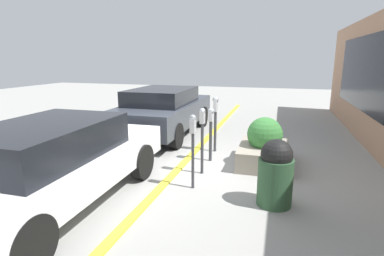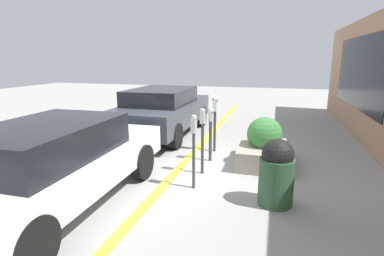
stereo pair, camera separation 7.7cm
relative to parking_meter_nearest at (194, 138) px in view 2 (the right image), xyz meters
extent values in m
plane|color=#999993|center=(1.20, 0.51, -0.99)|extent=(40.00, 40.00, 0.00)
cube|color=gold|center=(1.20, 0.59, -0.97)|extent=(19.00, 0.16, 0.04)
cube|color=black|center=(5.48, -3.88, 1.03)|extent=(5.70, 0.02, 2.21)
cylinder|color=#38383D|center=(0.00, 0.00, -0.44)|extent=(0.06, 0.06, 1.10)
cube|color=silver|center=(0.00, 0.00, 0.25)|extent=(0.14, 0.09, 0.28)
sphere|color=gray|center=(0.00, 0.00, 0.39)|extent=(0.12, 0.12, 0.12)
cylinder|color=#38383D|center=(0.79, 0.02, -0.44)|extent=(0.06, 0.06, 1.12)
cube|color=silver|center=(0.79, 0.02, 0.25)|extent=(0.15, 0.09, 0.26)
sphere|color=gray|center=(0.79, 0.02, 0.39)|extent=(0.13, 0.13, 0.13)
cylinder|color=#38383D|center=(1.65, 0.04, -0.50)|extent=(0.07, 0.07, 1.00)
cube|color=silver|center=(1.65, 0.04, 0.12)|extent=(0.18, 0.09, 0.24)
sphere|color=gray|center=(1.65, 0.04, 0.24)|extent=(0.16, 0.16, 0.16)
cylinder|color=#38383D|center=(2.43, 0.09, -0.45)|extent=(0.07, 0.07, 1.09)
cube|color=silver|center=(2.43, 0.09, 0.25)|extent=(0.19, 0.09, 0.31)
sphere|color=gray|center=(2.43, 0.09, 0.41)|extent=(0.16, 0.16, 0.16)
cube|color=gray|center=(1.76, -1.23, -0.76)|extent=(1.63, 1.13, 0.46)
sphere|color=#387A38|center=(1.76, -1.23, -0.27)|extent=(0.82, 0.82, 0.82)
cube|color=silver|center=(-1.32, 1.98, -0.35)|extent=(4.79, 1.89, 0.56)
cube|color=black|center=(-1.51, 1.98, 0.20)|extent=(2.50, 1.63, 0.55)
cylinder|color=black|center=(0.16, 1.14, -0.63)|extent=(0.73, 0.22, 0.73)
cylinder|color=black|center=(0.16, 2.81, -0.63)|extent=(0.73, 0.22, 0.73)
cylinder|color=black|center=(-2.79, 1.14, -0.63)|extent=(0.73, 0.22, 0.73)
cube|color=#383D47|center=(3.85, 2.09, -0.29)|extent=(4.76, 2.00, 0.69)
cube|color=black|center=(3.66, 2.09, 0.29)|extent=(2.48, 1.75, 0.47)
cylinder|color=black|center=(5.32, 1.18, -0.63)|extent=(0.73, 0.24, 0.73)
cylinder|color=black|center=(5.32, 3.00, -0.63)|extent=(0.73, 0.24, 0.73)
cylinder|color=black|center=(2.37, 1.18, -0.63)|extent=(0.73, 0.24, 0.73)
cylinder|color=black|center=(2.37, 3.00, -0.63)|extent=(0.73, 0.24, 0.73)
cylinder|color=#2D5133|center=(-0.25, -1.52, -0.59)|extent=(0.59, 0.59, 0.82)
sphere|color=black|center=(-0.25, -1.52, -0.10)|extent=(0.53, 0.53, 0.53)
camera|label=1|loc=(-5.18, -1.51, 1.45)|focal=28.00mm
camera|label=2|loc=(-5.20, -1.43, 1.45)|focal=28.00mm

